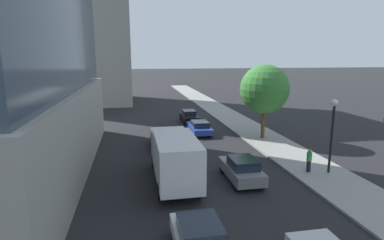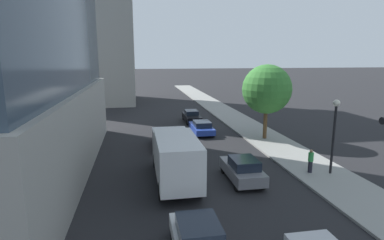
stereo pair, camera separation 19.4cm
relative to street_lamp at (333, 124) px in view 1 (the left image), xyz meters
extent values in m
cube|color=gray|center=(-0.47, 5.06, -3.36)|extent=(4.05, 120.00, 0.15)
cube|color=#9E9B93|center=(-20.29, 37.99, 11.90)|extent=(15.26, 14.17, 30.66)
cylinder|color=black|center=(0.00, 0.00, -1.03)|extent=(0.16, 0.16, 4.50)
sphere|color=silver|center=(0.00, 0.00, 1.40)|extent=(0.44, 0.44, 0.44)
cylinder|color=brown|center=(-0.66, 9.36, -1.82)|extent=(0.36, 0.36, 2.94)
sphere|color=#387F33|center=(-0.66, 9.36, 1.35)|extent=(4.52, 4.52, 4.52)
cube|color=#233D9E|center=(-6.06, 12.76, -2.90)|extent=(1.90, 4.53, 0.56)
cube|color=#19212D|center=(-6.06, 12.44, -2.36)|extent=(1.60, 2.05, 0.51)
cylinder|color=black|center=(-6.89, 14.30, -3.13)|extent=(0.22, 0.61, 0.61)
cylinder|color=black|center=(-5.22, 14.30, -3.13)|extent=(0.22, 0.61, 0.61)
cylinder|color=black|center=(-6.89, 11.22, -3.13)|extent=(0.22, 0.61, 0.61)
cylinder|color=black|center=(-5.22, 11.22, -3.13)|extent=(0.22, 0.61, 0.61)
cube|color=slate|center=(-6.06, 0.16, -2.79)|extent=(1.83, 4.16, 0.68)
cube|color=#19212D|center=(-6.06, -0.18, -2.16)|extent=(1.54, 1.97, 0.58)
cylinder|color=black|center=(-6.87, 1.58, -3.08)|extent=(0.22, 0.71, 0.71)
cylinder|color=black|center=(-5.25, 1.58, -3.08)|extent=(0.22, 0.71, 0.71)
cylinder|color=black|center=(-6.87, -1.25, -3.08)|extent=(0.22, 0.71, 0.71)
cylinder|color=black|center=(-5.25, -1.25, -3.08)|extent=(0.22, 0.71, 0.71)
cube|color=red|center=(-10.25, 8.60, -2.88)|extent=(1.79, 4.45, 0.57)
cube|color=#19212D|center=(-10.25, 7.78, -2.34)|extent=(1.51, 2.04, 0.50)
cylinder|color=black|center=(-11.04, 10.12, -3.11)|extent=(0.22, 0.65, 0.65)
cylinder|color=black|center=(-9.46, 10.12, -3.11)|extent=(0.22, 0.65, 0.65)
cylinder|color=black|center=(-11.04, 7.09, -3.11)|extent=(0.22, 0.65, 0.65)
cylinder|color=black|center=(-9.46, 7.09, -3.11)|extent=(0.22, 0.65, 0.65)
cube|color=#19212D|center=(-10.25, -6.88, -2.24)|extent=(1.61, 2.05, 0.53)
cylinder|color=black|center=(-11.09, -5.64, -3.08)|extent=(0.22, 0.71, 0.71)
cylinder|color=black|center=(-9.40, -5.64, -3.08)|extent=(0.22, 0.71, 0.71)
cube|color=black|center=(-6.06, 18.59, -2.86)|extent=(1.73, 4.51, 0.62)
cube|color=#19212D|center=(-6.06, 18.75, -2.30)|extent=(1.45, 1.98, 0.51)
cylinder|color=black|center=(-6.82, 20.12, -3.12)|extent=(0.22, 0.62, 0.62)
cylinder|color=black|center=(-5.30, 20.12, -3.12)|extent=(0.22, 0.62, 0.62)
cylinder|color=black|center=(-6.82, 17.05, -3.12)|extent=(0.22, 0.62, 0.62)
cylinder|color=black|center=(-5.30, 17.05, -3.12)|extent=(0.22, 0.62, 0.62)
cube|color=silver|center=(-10.25, 3.44, -1.78)|extent=(2.38, 2.09, 2.11)
cube|color=white|center=(-10.25, -0.37, -1.58)|extent=(2.38, 5.24, 2.50)
cylinder|color=black|center=(-11.29, 3.44, -2.93)|extent=(0.30, 1.01, 1.01)
cylinder|color=black|center=(-9.20, 3.44, -2.93)|extent=(0.30, 1.01, 1.01)
cylinder|color=black|center=(-11.29, -1.68, -2.93)|extent=(0.30, 1.01, 1.01)
cylinder|color=black|center=(-9.20, -1.68, -2.93)|extent=(0.30, 1.01, 1.01)
cylinder|color=black|center=(-1.25, 0.36, -2.90)|extent=(0.28, 0.28, 0.77)
cylinder|color=green|center=(-1.25, 0.36, -2.21)|extent=(0.34, 0.34, 0.60)
sphere|color=#997051|center=(-1.25, 0.36, -1.81)|extent=(0.21, 0.21, 0.21)
camera|label=1|loc=(-12.61, -17.64, 4.29)|focal=29.26mm
camera|label=2|loc=(-12.42, -17.68, 4.29)|focal=29.26mm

